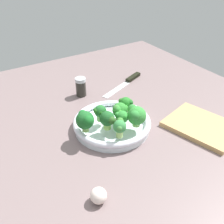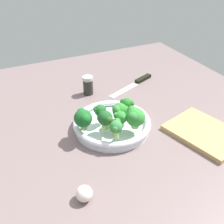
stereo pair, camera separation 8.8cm
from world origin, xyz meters
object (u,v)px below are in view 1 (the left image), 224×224
(bowl, at_px, (112,124))
(broccoli_floret_6, at_px, (126,104))
(broccoli_floret_5, at_px, (136,115))
(broccoli_floret_7, at_px, (122,117))
(broccoli_floret_0, at_px, (85,120))
(pepper_shaker, at_px, (81,87))
(knife, at_px, (127,81))
(garlic_bulb, at_px, (99,196))
(broccoli_floret_1, at_px, (120,110))
(broccoli_floret_3, at_px, (108,119))
(broccoli_floret_4, at_px, (120,127))
(broccoli_floret_2, at_px, (100,112))
(cutting_board, at_px, (202,126))

(bowl, distance_m, broccoli_floret_6, 0.08)
(broccoli_floret_5, xyz_separation_m, broccoli_floret_7, (0.02, 0.04, -0.01))
(broccoli_floret_0, relative_size, broccoli_floret_6, 1.20)
(broccoli_floret_5, distance_m, pepper_shaker, 0.34)
(pepper_shaker, bearing_deg, knife, -91.75)
(broccoli_floret_6, relative_size, garlic_bulb, 1.43)
(knife, bearing_deg, broccoli_floret_1, 140.38)
(bowl, height_order, broccoli_floret_3, broccoli_floret_3)
(broccoli_floret_1, xyz_separation_m, broccoli_floret_5, (-0.06, -0.03, 0.00))
(broccoli_floret_5, relative_size, garlic_bulb, 1.64)
(knife, bearing_deg, broccoli_floret_0, 127.39)
(broccoli_floret_3, distance_m, broccoli_floret_4, 0.06)
(broccoli_floret_1, distance_m, broccoli_floret_2, 0.07)
(cutting_board, bearing_deg, broccoli_floret_1, 58.78)
(broccoli_floret_3, height_order, knife, broccoli_floret_3)
(broccoli_floret_0, xyz_separation_m, broccoli_floret_2, (0.03, -0.07, -0.01))
(broccoli_floret_2, bearing_deg, broccoli_floret_5, -136.67)
(bowl, height_order, broccoli_floret_2, broccoli_floret_2)
(broccoli_floret_1, xyz_separation_m, broccoli_floret_2, (0.03, 0.06, -0.01))
(garlic_bulb, bearing_deg, broccoli_floret_7, -46.16)
(broccoli_floret_0, distance_m, broccoli_floret_5, 0.16)
(broccoli_floret_5, xyz_separation_m, cutting_board, (-0.09, -0.22, -0.07))
(broccoli_floret_5, bearing_deg, broccoli_floret_1, 24.50)
(broccoli_floret_3, relative_size, broccoli_floret_5, 0.91)
(bowl, distance_m, broccoli_floret_1, 0.06)
(broccoli_floret_0, height_order, broccoli_floret_1, broccoli_floret_0)
(broccoli_floret_6, bearing_deg, broccoli_floret_3, 113.65)
(broccoli_floret_3, height_order, broccoli_floret_4, broccoli_floret_3)
(broccoli_floret_7, relative_size, knife, 0.22)
(broccoli_floret_1, distance_m, knife, 0.36)
(broccoli_floret_3, bearing_deg, cutting_board, -112.64)
(cutting_board, bearing_deg, broccoli_floret_2, 59.16)
(broccoli_floret_0, relative_size, cutting_board, 0.32)
(broccoli_floret_7, xyz_separation_m, pepper_shaker, (0.31, -0.01, -0.03))
(bowl, relative_size, broccoli_floret_7, 4.75)
(broccoli_floret_2, bearing_deg, pepper_shaker, -11.69)
(broccoli_floret_0, height_order, cutting_board, broccoli_floret_0)
(broccoli_floret_5, bearing_deg, broccoli_floret_6, -11.42)
(broccoli_floret_2, distance_m, pepper_shaker, 0.25)
(pepper_shaker, bearing_deg, broccoli_floret_1, -178.79)
(broccoli_floret_2, bearing_deg, broccoli_floret_4, -176.43)
(bowl, relative_size, broccoli_floret_3, 4.20)
(broccoli_floret_0, bearing_deg, bowl, -84.47)
(bowl, height_order, broccoli_floret_4, broccoli_floret_4)
(broccoli_floret_5, xyz_separation_m, broccoli_floret_6, (0.08, -0.02, -0.00))
(bowl, bearing_deg, broccoli_floret_0, 95.53)
(broccoli_floret_3, relative_size, pepper_shaker, 0.80)
(broccoli_floret_7, bearing_deg, cutting_board, -113.98)
(broccoli_floret_7, bearing_deg, pepper_shaker, -1.17)
(broccoli_floret_1, distance_m, garlic_bulb, 0.31)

